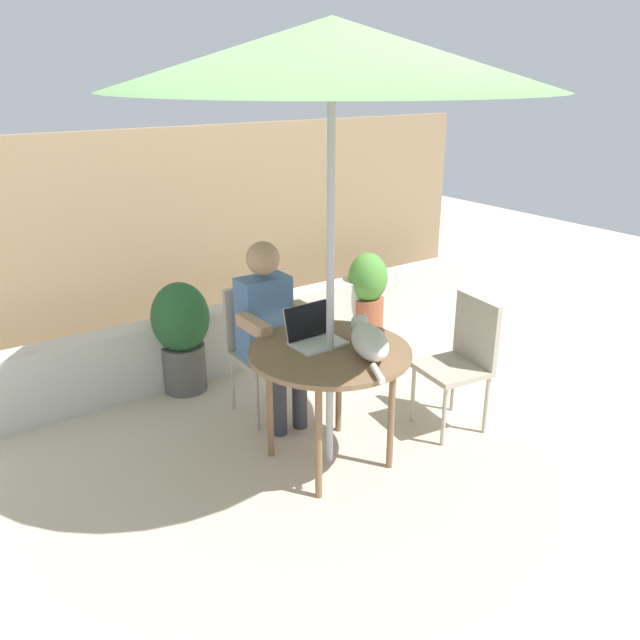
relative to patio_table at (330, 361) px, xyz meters
name	(u,v)px	position (x,y,z in m)	size (l,w,h in m)	color
ground_plane	(329,461)	(0.00, 0.00, -0.68)	(14.00, 14.00, 0.00)	beige
fence_back	(176,243)	(0.00, 2.16, 0.24)	(5.95, 0.08, 1.84)	#937756
planter_wall_low	(215,342)	(0.00, 1.53, -0.41)	(5.36, 0.20, 0.52)	beige
patio_table	(330,361)	(0.00, 0.00, 0.00)	(0.94, 0.94, 0.75)	brown
patio_umbrella	(332,54)	(0.00, 0.00, 1.64)	(2.28, 2.28, 2.49)	#B7B7BC
chair_occupied	(259,339)	(0.00, 0.84, -0.16)	(0.40, 0.40, 0.89)	#B2A899
chair_empty	(463,354)	(0.97, -0.13, -0.16)	(0.45, 0.45, 0.89)	#B2A899
person_seated	(270,323)	(0.00, 0.68, 0.01)	(0.48, 0.48, 1.23)	#4C72A5
laptop	(313,332)	(-0.02, 0.15, 0.13)	(0.30, 0.26, 0.21)	silver
cat	(368,340)	(0.14, -0.17, 0.15)	(0.36, 0.60, 0.17)	silver
potted_plant_near_fence	(368,292)	(1.45, 1.45, -0.27)	(0.35, 0.35, 0.77)	#9E5138
potted_plant_by_chair	(181,332)	(-0.32, 1.40, -0.21)	(0.42, 0.42, 0.84)	#595654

